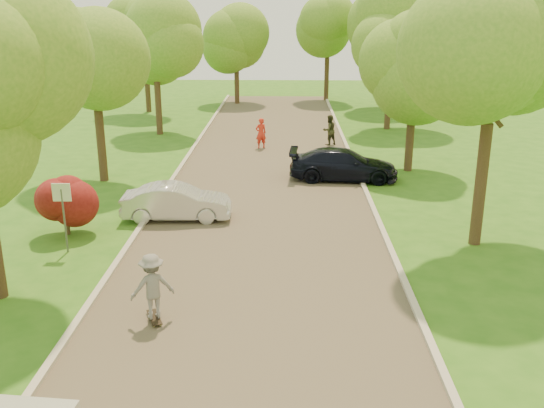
# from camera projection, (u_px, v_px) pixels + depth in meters

# --- Properties ---
(ground) EXTENTS (100.00, 100.00, 0.00)m
(ground) POSITION_uv_depth(u_px,v_px,m) (250.00, 318.00, 14.53)
(ground) COLOR #2C6618
(ground) RESTS_ON ground
(road) EXTENTS (8.00, 60.00, 0.01)m
(road) POSITION_uv_depth(u_px,v_px,m) (263.00, 211.00, 22.13)
(road) COLOR #4C4438
(road) RESTS_ON ground
(curb_left) EXTENTS (0.18, 60.00, 0.12)m
(curb_left) POSITION_uv_depth(u_px,v_px,m) (153.00, 209.00, 22.21)
(curb_left) COLOR #B2AD9E
(curb_left) RESTS_ON ground
(curb_right) EXTENTS (0.18, 60.00, 0.12)m
(curb_right) POSITION_uv_depth(u_px,v_px,m) (374.00, 211.00, 22.02)
(curb_right) COLOR #B2AD9E
(curb_right) RESTS_ON ground
(street_sign) EXTENTS (0.55, 0.06, 2.17)m
(street_sign) POSITION_uv_depth(u_px,v_px,m) (63.00, 203.00, 17.98)
(street_sign) COLOR #59595E
(street_sign) RESTS_ON ground
(red_shrub) EXTENTS (1.70, 1.70, 1.95)m
(red_shrub) POSITION_uv_depth(u_px,v_px,m) (65.00, 202.00, 19.56)
(red_shrub) COLOR #382619
(red_shrub) RESTS_ON ground
(tree_l_midb) EXTENTS (4.30, 4.20, 6.62)m
(tree_l_midb) POSITION_uv_depth(u_px,v_px,m) (99.00, 72.00, 24.67)
(tree_l_midb) COLOR #382619
(tree_l_midb) RESTS_ON ground
(tree_l_far) EXTENTS (4.92, 4.80, 7.79)m
(tree_l_far) POSITION_uv_depth(u_px,v_px,m) (158.00, 38.00, 33.89)
(tree_l_far) COLOR #382619
(tree_l_far) RESTS_ON ground
(tree_r_mida) EXTENTS (5.13, 5.00, 7.95)m
(tree_r_mida) POSITION_uv_depth(u_px,v_px,m) (502.00, 65.00, 17.40)
(tree_r_mida) COLOR #382619
(tree_r_mida) RESTS_ON ground
(tree_r_midb) EXTENTS (4.51, 4.40, 7.01)m
(tree_r_midb) POSITION_uv_depth(u_px,v_px,m) (420.00, 61.00, 26.17)
(tree_r_midb) COLOR #382619
(tree_r_midb) RESTS_ON ground
(tree_r_far) EXTENTS (5.33, 5.20, 8.34)m
(tree_r_far) POSITION_uv_depth(u_px,v_px,m) (396.00, 30.00, 35.37)
(tree_r_far) COLOR #382619
(tree_r_far) RESTS_ON ground
(tree_bg_a) EXTENTS (5.12, 5.00, 7.72)m
(tree_bg_a) POSITION_uv_depth(u_px,v_px,m) (147.00, 35.00, 41.60)
(tree_bg_a) COLOR #382619
(tree_bg_a) RESTS_ON ground
(tree_bg_b) EXTENTS (5.12, 5.00, 7.95)m
(tree_bg_b) POSITION_uv_depth(u_px,v_px,m) (391.00, 30.00, 43.04)
(tree_bg_b) COLOR #382619
(tree_bg_b) RESTS_ON ground
(tree_bg_c) EXTENTS (4.92, 4.80, 7.33)m
(tree_bg_c) POSITION_uv_depth(u_px,v_px,m) (239.00, 36.00, 45.36)
(tree_bg_c) COLOR #382619
(tree_bg_c) RESTS_ON ground
(tree_bg_d) EXTENTS (5.12, 5.00, 7.72)m
(tree_bg_d) POSITION_uv_depth(u_px,v_px,m) (331.00, 31.00, 47.01)
(tree_bg_d) COLOR #382619
(tree_bg_d) RESTS_ON ground
(silver_sedan) EXTENTS (3.84, 1.48, 1.25)m
(silver_sedan) POSITION_uv_depth(u_px,v_px,m) (177.00, 202.00, 21.14)
(silver_sedan) COLOR silver
(silver_sedan) RESTS_ON ground
(dark_sedan) EXTENTS (4.75, 2.20, 1.34)m
(dark_sedan) POSITION_uv_depth(u_px,v_px,m) (343.00, 165.00, 25.99)
(dark_sedan) COLOR black
(dark_sedan) RESTS_ON ground
(longboard) EXTENTS (0.53, 0.84, 0.10)m
(longboard) POSITION_uv_depth(u_px,v_px,m) (154.00, 317.00, 14.38)
(longboard) COLOR black
(longboard) RESTS_ON ground
(skateboarder) EXTENTS (1.18, 0.95, 1.60)m
(skateboarder) POSITION_uv_depth(u_px,v_px,m) (152.00, 286.00, 14.13)
(skateboarder) COLOR slate
(skateboarder) RESTS_ON longboard
(person_striped) EXTENTS (0.69, 0.58, 1.60)m
(person_striped) POSITION_uv_depth(u_px,v_px,m) (261.00, 133.00, 31.80)
(person_striped) COLOR red
(person_striped) RESTS_ON ground
(person_olive) EXTENTS (0.99, 0.94, 1.62)m
(person_olive) POSITION_uv_depth(u_px,v_px,m) (329.00, 130.00, 32.55)
(person_olive) COLOR #2A2E1B
(person_olive) RESTS_ON ground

